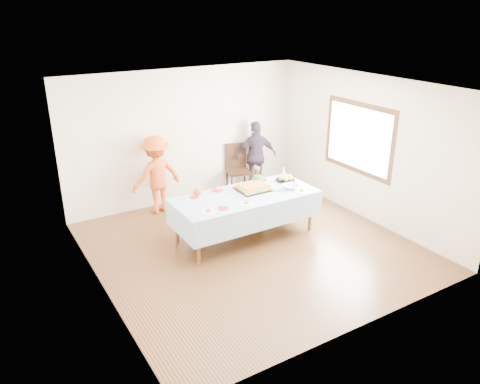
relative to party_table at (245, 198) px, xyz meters
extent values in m
plane|color=#422313|center=(-0.12, -0.41, -0.72)|extent=(5.00, 5.00, 0.00)
cube|color=beige|center=(-0.12, 2.09, 0.63)|extent=(5.00, 0.04, 2.70)
cube|color=beige|center=(-0.12, -2.91, 0.63)|extent=(5.00, 0.04, 2.70)
cube|color=beige|center=(-2.62, -0.41, 0.63)|extent=(0.04, 5.00, 2.70)
cube|color=beige|center=(2.38, -0.41, 0.63)|extent=(0.04, 5.00, 2.70)
cube|color=white|center=(-0.12, -0.41, 1.98)|extent=(5.00, 5.00, 0.04)
cube|color=#472B16|center=(2.35, -0.21, 0.78)|extent=(0.03, 1.75, 1.35)
cylinder|color=#52351C|center=(-1.12, -0.42, -0.36)|extent=(0.06, 0.06, 0.73)
cylinder|color=#52351C|center=(1.12, -0.42, -0.36)|extent=(0.06, 0.06, 0.73)
cylinder|color=#52351C|center=(-1.12, 0.42, -0.36)|extent=(0.06, 0.06, 0.73)
cylinder|color=#52351C|center=(1.12, 0.42, -0.36)|extent=(0.06, 0.06, 0.73)
cube|color=#52351C|center=(0.00, 0.00, 0.03)|extent=(2.40, 1.00, 0.04)
cube|color=white|center=(0.00, 0.00, 0.05)|extent=(2.50, 1.10, 0.01)
cube|color=black|center=(0.24, 0.10, 0.06)|extent=(0.57, 0.44, 0.02)
cube|color=#DDBB54|center=(0.24, 0.10, 0.11)|extent=(0.48, 0.36, 0.07)
cube|color=#AA5C27|center=(0.24, 0.10, 0.15)|extent=(0.48, 0.36, 0.01)
cylinder|color=black|center=(1.00, 0.21, 0.06)|extent=(0.36, 0.36, 0.02)
sphere|color=#E5C36F|center=(1.10, 0.21, 0.12)|extent=(0.09, 0.09, 0.09)
sphere|color=#E5C36F|center=(1.05, 0.29, 0.12)|extent=(0.09, 0.09, 0.09)
sphere|color=#E5C36F|center=(0.96, 0.29, 0.12)|extent=(0.09, 0.09, 0.09)
sphere|color=#E5C36F|center=(0.91, 0.21, 0.12)|extent=(0.09, 0.09, 0.09)
sphere|color=#E5C36F|center=(0.96, 0.13, 0.12)|extent=(0.09, 0.09, 0.09)
sphere|color=#E5C36F|center=(1.05, 0.13, 0.12)|extent=(0.09, 0.09, 0.09)
sphere|color=#E5C36F|center=(1.00, 0.21, 0.12)|extent=(0.09, 0.09, 0.09)
imported|color=silver|center=(0.86, -0.16, 0.09)|extent=(0.28, 0.28, 0.07)
cone|color=white|center=(1.14, 0.46, 0.15)|extent=(0.11, 0.11, 0.19)
cylinder|color=red|center=(-0.80, 0.36, 0.06)|extent=(0.16, 0.16, 0.01)
cylinder|color=red|center=(-0.31, 0.43, 0.06)|extent=(0.20, 0.20, 0.01)
cylinder|color=red|center=(0.03, 0.35, 0.06)|extent=(0.17, 0.17, 0.01)
cylinder|color=red|center=(0.63, 0.45, 0.06)|extent=(0.20, 0.20, 0.01)
cylinder|color=red|center=(-0.61, -0.31, 0.06)|extent=(0.17, 0.17, 0.01)
cylinder|color=white|center=(-0.87, -0.32, 0.06)|extent=(0.25, 0.25, 0.01)
cylinder|color=white|center=(-0.20, -0.35, 0.06)|extent=(0.22, 0.22, 0.01)
cylinder|color=white|center=(0.92, -0.39, 0.06)|extent=(0.24, 0.24, 0.01)
cylinder|color=black|center=(0.69, 1.65, -0.49)|extent=(0.04, 0.04, 0.47)
cylinder|color=black|center=(1.07, 1.55, -0.49)|extent=(0.04, 0.04, 0.47)
cylinder|color=black|center=(0.79, 2.03, -0.49)|extent=(0.04, 0.04, 0.47)
cylinder|color=black|center=(1.18, 1.93, -0.49)|extent=(0.04, 0.04, 0.47)
cube|color=black|center=(0.93, 1.79, -0.23)|extent=(0.57, 0.57, 0.06)
cube|color=black|center=(0.99, 1.99, 0.07)|extent=(0.46, 0.16, 0.55)
imported|color=#CA5219|center=(-0.68, 0.49, -0.29)|extent=(0.33, 0.22, 0.88)
imported|color=#257128|center=(0.59, 0.49, -0.28)|extent=(0.44, 0.30, 0.88)
imported|color=tan|center=(1.03, 1.26, -0.35)|extent=(0.37, 0.29, 0.75)
imported|color=#D7521A|center=(-0.91, 1.79, 0.04)|extent=(1.04, 0.66, 1.54)
imported|color=#352A3A|center=(1.38, 1.79, 0.04)|extent=(0.96, 0.62, 1.53)
camera|label=1|loc=(-3.91, -6.31, 3.11)|focal=35.00mm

